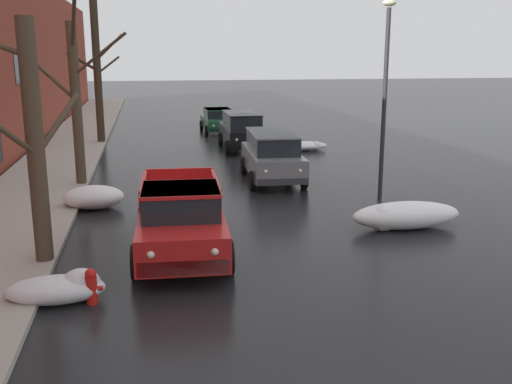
% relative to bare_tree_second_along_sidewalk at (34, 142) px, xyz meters
% --- Properties ---
extents(left_sidewalk_slab, '(3.38, 80.00, 0.13)m').
position_rel_bare_tree_second_along_sidewalk_xyz_m(left_sidewalk_slab, '(-1.43, 9.01, -2.74)').
color(left_sidewalk_slab, '#A8A399').
rests_on(left_sidewalk_slab, ground).
extents(snow_bank_near_corner_left, '(1.86, 0.91, 0.63)m').
position_rel_bare_tree_second_along_sidewalk_xyz_m(snow_bank_near_corner_left, '(0.68, -2.19, -2.53)').
color(snow_bank_near_corner_left, white).
rests_on(snow_bank_near_corner_left, ground).
extents(snow_bank_along_left_kerb, '(2.93, 1.20, 0.57)m').
position_rel_bare_tree_second_along_sidewalk_xyz_m(snow_bank_along_left_kerb, '(9.62, 14.43, -2.57)').
color(snow_bank_along_left_kerb, white).
rests_on(snow_bank_along_left_kerb, ground).
extents(snow_bank_mid_block_left, '(1.82, 1.34, 0.71)m').
position_rel_bare_tree_second_along_sidewalk_xyz_m(snow_bank_mid_block_left, '(0.70, 4.92, -2.46)').
color(snow_bank_mid_block_left, white).
rests_on(snow_bank_mid_block_left, ground).
extents(snow_bank_near_corner_right, '(3.05, 1.13, 0.74)m').
position_rel_bare_tree_second_along_sidewalk_xyz_m(snow_bank_near_corner_right, '(9.21, 1.18, -2.44)').
color(snow_bank_near_corner_right, white).
rests_on(snow_bank_near_corner_right, ground).
extents(bare_tree_second_along_sidewalk, '(2.66, 2.97, 5.42)m').
position_rel_bare_tree_second_along_sidewalk_xyz_m(bare_tree_second_along_sidewalk, '(0.00, 0.00, 0.00)').
color(bare_tree_second_along_sidewalk, '#4C3D2D').
rests_on(bare_tree_second_along_sidewalk, ground).
extents(bare_tree_mid_block, '(3.62, 3.30, 6.52)m').
position_rel_bare_tree_second_along_sidewalk_xyz_m(bare_tree_mid_block, '(0.01, 8.13, 0.30)').
color(bare_tree_mid_block, '#4C3D2D').
rests_on(bare_tree_mid_block, ground).
extents(bare_tree_far_down_block, '(3.00, 1.52, 7.44)m').
position_rel_bare_tree_second_along_sidewalk_xyz_m(bare_tree_far_down_block, '(0.01, 18.51, 0.97)').
color(bare_tree_far_down_block, '#382B1E').
rests_on(bare_tree_far_down_block, ground).
extents(pickup_truck_red_approaching_near_lane, '(2.35, 5.32, 1.76)m').
position_rel_bare_tree_second_along_sidewalk_xyz_m(pickup_truck_red_approaching_near_lane, '(3.11, 0.20, -1.92)').
color(pickup_truck_red_approaching_near_lane, red).
rests_on(pickup_truck_red_approaching_near_lane, ground).
extents(suv_grey_parked_kerbside_close, '(2.21, 4.82, 1.82)m').
position_rel_bare_tree_second_along_sidewalk_xyz_m(suv_grey_parked_kerbside_close, '(6.94, 7.88, -1.82)').
color(suv_grey_parked_kerbside_close, slate).
rests_on(suv_grey_parked_kerbside_close, ground).
extents(suv_black_parked_kerbside_mid, '(2.04, 4.60, 1.82)m').
position_rel_bare_tree_second_along_sidewalk_xyz_m(suv_black_parked_kerbside_mid, '(7.00, 15.29, -1.82)').
color(suv_black_parked_kerbside_mid, black).
rests_on(suv_black_parked_kerbside_mid, ground).
extents(sedan_green_parked_far_down_block, '(1.98, 4.29, 1.42)m').
position_rel_bare_tree_second_along_sidewalk_xyz_m(sedan_green_parked_far_down_block, '(6.62, 21.83, -2.05)').
color(sedan_green_parked_far_down_block, '#1E5633').
rests_on(sedan_green_parked_far_down_block, ground).
extents(fire_hydrant, '(0.42, 0.22, 0.71)m').
position_rel_bare_tree_second_along_sidewalk_xyz_m(fire_hydrant, '(1.24, -2.39, -2.45)').
color(fire_hydrant, red).
rests_on(fire_hydrant, ground).
extents(street_lamp_post, '(0.44, 0.24, 6.26)m').
position_rel_bare_tree_second_along_sidewalk_xyz_m(street_lamp_post, '(9.83, 4.44, 0.68)').
color(street_lamp_post, '#28282D').
rests_on(street_lamp_post, ground).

